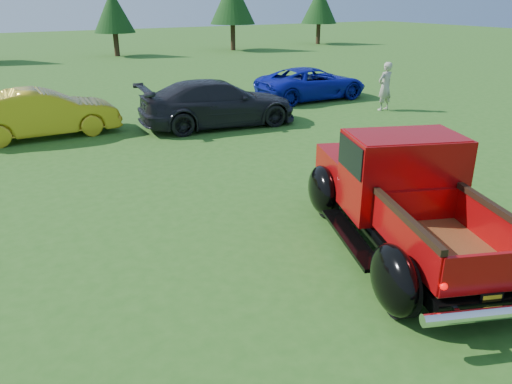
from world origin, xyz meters
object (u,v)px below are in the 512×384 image
pickup_truck (400,192)px  show_car_grey (218,103)px  tree_east (232,0)px  spectator (385,86)px  show_car_blue (312,83)px  tree_mid_right (113,11)px  show_car_yellow (43,113)px  tree_far_east (319,5)px

pickup_truck → show_car_grey: bearing=104.5°
tree_east → spectator: (-5.44, -22.30, -2.78)m
pickup_truck → show_car_blue: size_ratio=1.18×
pickup_truck → tree_mid_right: bearing=103.9°
tree_east → show_car_blue: (-6.49, -19.22, -3.01)m
tree_mid_right → show_car_grey: 22.14m
show_car_yellow → show_car_grey: size_ratio=0.85×
tree_east → show_car_grey: (-11.80, -21.35, -2.91)m
tree_far_east → show_car_grey: (-20.80, -22.35, -2.50)m
show_car_yellow → spectator: size_ratio=2.46×
tree_mid_right → tree_east: (9.00, -0.50, 0.68)m
pickup_truck → show_car_grey: 9.04m
show_car_yellow → spectator: spectator is taller
tree_east → show_car_yellow: bearing=-130.4°
pickup_truck → show_car_yellow: 11.19m
tree_east → show_car_grey: size_ratio=1.06×
show_car_yellow → pickup_truck: bearing=-157.8°
tree_mid_right → tree_far_east: bearing=1.6°
spectator → pickup_truck: bearing=41.8°
tree_far_east → show_car_grey: size_ratio=0.94×
pickup_truck → show_car_yellow: pickup_truck is taller
show_car_yellow → show_car_grey: 5.33m
show_car_grey → spectator: 6.43m
tree_mid_right → tree_east: 9.04m
tree_east → tree_far_east: tree_east is taller
tree_east → tree_far_east: size_ratio=1.12×
pickup_truck → show_car_grey: pickup_truck is taller
show_car_grey → spectator: size_ratio=2.90×
tree_far_east → show_car_blue: 25.60m
show_car_blue → spectator: spectator is taller
spectator → show_car_grey: bearing=-14.1°
tree_mid_right → show_car_grey: bearing=-97.3°
tree_far_east → pickup_truck: tree_far_east is taller
tree_far_east → spectator: bearing=-121.8°
show_car_blue → pickup_truck: bearing=152.3°
show_car_blue → show_car_yellow: bearing=95.8°
pickup_truck → show_car_blue: (6.33, 11.12, -0.26)m
tree_mid_right → tree_far_east: size_ratio=0.92×
tree_east → tree_far_east: 9.06m
tree_east → spectator: size_ratio=3.07×
tree_far_east → show_car_blue: tree_far_east is taller
tree_far_east → spectator: size_ratio=2.73×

